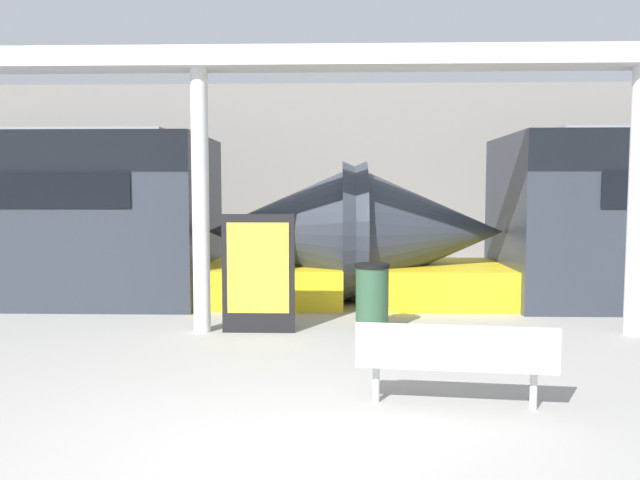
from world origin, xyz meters
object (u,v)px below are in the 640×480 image
support_column_near (201,202)px  bench_near (455,357)px  trash_bin (372,297)px  support_column_far (637,203)px  poster_board (258,273)px

support_column_near → bench_near: bearing=-45.6°
bench_near → trash_bin: 3.36m
bench_near → support_column_far: size_ratio=0.50×
trash_bin → support_column_far: 4.02m
trash_bin → support_column_near: support_column_near is taller
poster_board → support_column_far: 5.53m
poster_board → support_column_far: support_column_far is taller
trash_bin → support_column_far: size_ratio=0.26×
support_column_far → poster_board: bearing=-179.6°
bench_near → trash_bin: (-0.61, 3.30, 0.01)m
trash_bin → poster_board: poster_board is taller
bench_near → poster_board: size_ratio=1.09×
bench_near → support_column_far: support_column_far is taller
support_column_near → trash_bin: bearing=2.7°
trash_bin → poster_board: 1.72m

